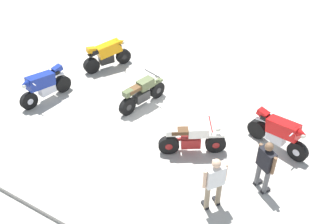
# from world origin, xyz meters

# --- Properties ---
(ground_plane) EXTENTS (40.00, 40.00, 0.00)m
(ground_plane) POSITION_xyz_m (0.00, 0.00, 0.00)
(ground_plane) COLOR #B7B2A8
(curb_edge) EXTENTS (14.00, 0.30, 0.15)m
(curb_edge) POSITION_xyz_m (0.00, 4.60, 0.07)
(curb_edge) COLOR #9C978F
(curb_edge) RESTS_ON ground
(motorcycle_olive_vintage) EXTENTS (0.87, 1.93, 1.07)m
(motorcycle_olive_vintage) POSITION_xyz_m (1.16, -0.21, 0.49)
(motorcycle_olive_vintage) COLOR black
(motorcycle_olive_vintage) RESTS_ON ground
(motorcycle_cream_vintage) EXTENTS (1.74, 1.17, 1.07)m
(motorcycle_cream_vintage) POSITION_xyz_m (-1.30, 0.99, 0.49)
(motorcycle_cream_vintage) COLOR black
(motorcycle_cream_vintage) RESTS_ON ground
(motorcycle_orange_sportbike) EXTENTS (1.11, 1.80, 1.14)m
(motorcycle_orange_sportbike) POSITION_xyz_m (3.66, -1.63, 0.59)
(motorcycle_orange_sportbike) COLOR black
(motorcycle_orange_sportbike) RESTS_ON ground
(motorcycle_red_sportbike) EXTENTS (1.93, 0.86, 1.14)m
(motorcycle_red_sportbike) POSITION_xyz_m (-3.39, -0.41, 0.59)
(motorcycle_red_sportbike) COLOR black
(motorcycle_red_sportbike) RESTS_ON ground
(motorcycle_blue_sportbike) EXTENTS (0.73, 1.95, 1.14)m
(motorcycle_blue_sportbike) POSITION_xyz_m (4.23, 1.14, 0.59)
(motorcycle_blue_sportbike) COLOR black
(motorcycle_blue_sportbike) RESTS_ON ground
(person_in_white_shirt) EXTENTS (0.50, 0.56, 1.63)m
(person_in_white_shirt) POSITION_xyz_m (-2.61, 2.46, 0.92)
(person_in_white_shirt) COLOR gray
(person_in_white_shirt) RESTS_ON ground
(person_in_black_shirt) EXTENTS (0.58, 0.48, 1.61)m
(person_in_black_shirt) POSITION_xyz_m (-3.48, 1.32, 0.90)
(person_in_black_shirt) COLOR #59595B
(person_in_black_shirt) RESTS_ON ground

